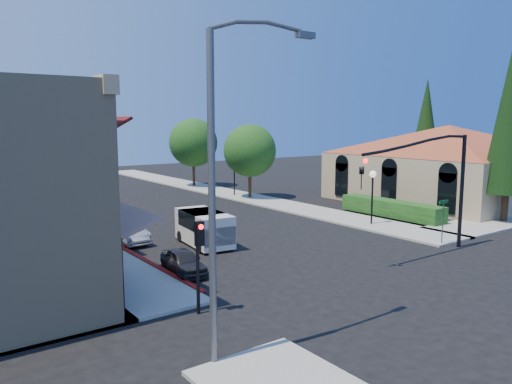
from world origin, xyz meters
TOP-DOWN VIEW (x-y plane):
  - ground at (0.00, 0.00)m, footprint 120.00×120.00m
  - sidewalk_left at (-8.75, 27.00)m, footprint 3.50×50.00m
  - sidewalk_right at (8.75, 27.00)m, footprint 3.50×50.00m
  - curb_red_strip at (-6.90, 8.00)m, footprint 0.25×10.00m
  - mission_building at (21.99, 11.50)m, footprint 30.12×30.12m
  - hedge at (11.70, 9.00)m, footprint 1.40×8.00m
  - conifer_near at (16.50, 3.50)m, footprint 3.20×3.20m
  - conifer_far at (28.00, 18.00)m, footprint 3.20×3.20m
  - street_tree_a at (8.80, 22.00)m, footprint 4.56×4.56m
  - street_tree_b at (8.80, 32.00)m, footprint 4.94×4.94m
  - signal_mast_arm at (5.86, 1.50)m, footprint 8.01×0.39m
  - secondary_signal at (-8.00, 1.41)m, footprint 0.28×0.42m
  - cobra_streetlight at (-9.15, -2.00)m, footprint 3.60×0.25m
  - street_name_sign at (7.50, 2.20)m, footprint 0.80×0.06m
  - lamppost_left_near at (-8.50, 8.00)m, footprint 0.44×0.44m
  - lamppost_left_far at (-8.50, 22.00)m, footprint 0.44×0.44m
  - lamppost_right_near at (8.50, 8.00)m, footprint 0.44×0.44m
  - lamppost_right_far at (8.50, 24.00)m, footprint 0.44×0.44m
  - white_van at (-2.90, 9.80)m, footprint 2.29×4.35m
  - parked_car_a at (-6.20, 6.00)m, footprint 1.63×3.32m
  - parked_car_b at (-6.20, 13.00)m, footprint 1.76×4.05m
  - parked_car_c at (-6.20, 20.00)m, footprint 1.71×3.96m
  - parked_car_d at (-6.20, 26.00)m, footprint 2.25×4.15m

SIDE VIEW (x-z plane):
  - ground at x=0.00m, z-range 0.00..0.00m
  - curb_red_strip at x=-6.90m, z-range -0.03..0.03m
  - hedge at x=11.70m, z-range -0.55..0.55m
  - sidewalk_left at x=-8.75m, z-range 0.00..0.12m
  - sidewalk_right at x=8.75m, z-range 0.00..0.12m
  - parked_car_a at x=-6.20m, z-range 0.00..1.09m
  - parked_car_d at x=-6.20m, z-range 0.00..1.11m
  - parked_car_c at x=-6.20m, z-range 0.00..1.13m
  - parked_car_b at x=-6.20m, z-range 0.00..1.29m
  - white_van at x=-2.90m, z-range 0.14..1.99m
  - street_name_sign at x=7.50m, z-range 0.45..2.95m
  - secondary_signal at x=-8.00m, z-range 0.66..3.98m
  - lamppost_left_near at x=-8.50m, z-range 0.95..4.52m
  - lamppost_left_far at x=-8.50m, z-range 0.95..4.52m
  - lamppost_right_near at x=8.50m, z-range 0.95..4.52m
  - lamppost_right_far at x=8.50m, z-range 0.95..4.52m
  - mission_building at x=21.99m, z-range 0.55..6.95m
  - signal_mast_arm at x=5.86m, z-range 1.09..7.09m
  - street_tree_a at x=8.80m, z-range 0.95..7.43m
  - street_tree_b at x=8.80m, z-range 1.03..8.05m
  - cobra_streetlight at x=-9.15m, z-range 0.61..9.92m
  - conifer_far at x=28.00m, z-range 0.86..11.86m
  - conifer_near at x=16.50m, z-range 0.98..13.48m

